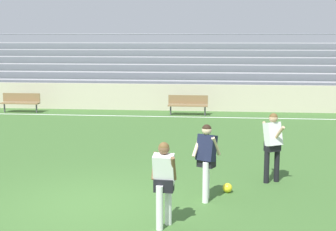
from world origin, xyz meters
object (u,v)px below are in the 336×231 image
bench_far_left (188,103)px  player_white_pressing_high (273,141)px  soccer_ball (227,188)px  bleacher_stand (152,71)px  player_white_dropping_back (164,177)px  player_dark_challenging (206,155)px  bench_far_right (21,101)px

bench_far_left → player_white_pressing_high: bearing=-75.2°
soccer_ball → bleacher_stand: bearing=103.7°
bleacher_stand → soccer_ball: (3.87, -15.92, -1.55)m
bleacher_stand → player_white_pressing_high: bearing=-71.7°
bench_far_left → soccer_ball: 11.03m
bleacher_stand → player_white_dropping_back: bleacher_stand is taller
bleacher_stand → player_white_dropping_back: (2.65, -18.06, -0.70)m
bench_far_left → player_white_dropping_back: bearing=-88.5°
player_dark_challenging → soccer_ball: 1.16m
bleacher_stand → soccer_ball: bearing=-76.3°
soccer_ball → player_dark_challenging: bearing=-129.6°
bleacher_stand → soccer_ball: 16.45m
bleacher_stand → player_white_dropping_back: size_ratio=15.10×
bleacher_stand → bench_far_right: 7.57m
player_dark_challenging → soccer_ball: (0.48, 0.58, -0.89)m
bench_far_left → player_white_pressing_high: 10.36m
bleacher_stand → player_dark_challenging: 16.85m
bench_far_left → soccer_ball: bench_far_left is taller
bench_far_left → player_white_dropping_back: player_white_dropping_back is taller
bleacher_stand → bench_far_left: (2.30, -5.01, -1.11)m
bleacher_stand → player_white_pressing_high: (4.95, -15.01, -0.63)m
bench_far_right → player_white_pressing_high: 14.52m
bleacher_stand → bench_far_left: bearing=-65.3°
bench_far_left → player_dark_challenging: (1.09, -11.49, 0.45)m
bench_far_left → player_white_pressing_high: (2.65, -10.00, 0.48)m
player_white_pressing_high → player_white_dropping_back: player_white_pressing_high is taller
player_white_dropping_back → soccer_ball: 2.61m
player_dark_challenging → player_white_dropping_back: size_ratio=1.04×
player_dark_challenging → player_white_dropping_back: bearing=-115.3°
bleacher_stand → bench_far_left: bleacher_stand is taller
player_white_dropping_back → bleacher_stand: bearing=98.3°
bleacher_stand → bench_far_right: bearing=-138.0°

